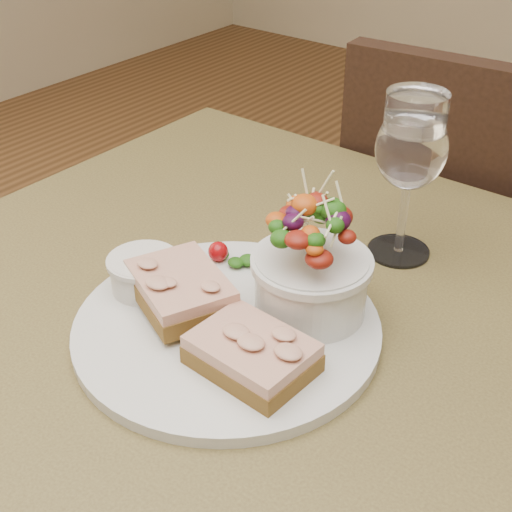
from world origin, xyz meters
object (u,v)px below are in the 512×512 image
Objects in this scene: chair_far at (470,357)px; ramekin at (144,272)px; sandwich_front at (252,354)px; cafe_table at (245,386)px; salad_bowl at (312,260)px; wine_glass at (411,153)px; dinner_plate at (227,327)px; sandwich_back at (181,289)px.

ramekin is (-0.15, -0.66, 0.49)m from chair_far.
sandwich_front is at bearing -9.74° from ramekin.
cafe_table is 0.18m from salad_bowl.
salad_bowl is 0.73× the size of wine_glass.
sandwich_front reaches higher than dinner_plate.
wine_glass is at bearing 89.24° from sandwich_back.
ramekin is at bearing -155.02° from salad_bowl.
dinner_plate is 0.07m from sandwich_front.
salad_bowl is 0.17m from wine_glass.
cafe_table is 6.18× the size of sandwich_back.
chair_far is at bearing 94.86° from sandwich_front.
chair_far reaches higher than dinner_plate.
sandwich_back is at bearing -2.85° from ramekin.
dinner_plate is 0.06m from sandwich_back.
cafe_table is at bearing 80.93° from chair_far.
salad_bowl is (0.06, 0.03, 0.17)m from cafe_table.
sandwich_back is 0.05m from ramekin.
ramekin is at bearing -124.85° from wine_glass.
dinner_plate is at bearing -79.62° from cafe_table.
ramekin is at bearing 173.81° from sandwich_front.
wine_glass reaches higher than dinner_plate.
cafe_table is 0.89× the size of chair_far.
sandwich_back is (-0.05, -0.01, 0.03)m from dinner_plate.
salad_bowl is (0.10, 0.07, 0.04)m from sandwich_back.
chair_far is 0.79m from salad_bowl.
ramekin is at bearing 73.03° from chair_far.
ramekin is 0.30m from wine_glass.
sandwich_back is at bearing -114.94° from wine_glass.
sandwich_front reaches higher than cafe_table.
chair_far is 3.04× the size of dinner_plate.
ramekin reaches higher than cafe_table.
chair_far reaches higher than sandwich_back.
salad_bowl reaches higher than sandwich_back.
chair_far is at bearing 85.47° from cafe_table.
chair_far is at bearing 92.67° from wine_glass.
dinner_plate is 2.33× the size of salad_bowl.
ramekin is at bearing -175.89° from dinner_plate.
ramekin reaches higher than dinner_plate.
wine_glass is at bearing 88.13° from chair_far.
chair_far is 8.35× the size of sandwich_front.
ramekin is 0.18m from salad_bowl.
sandwich_front is 0.85× the size of salad_bowl.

